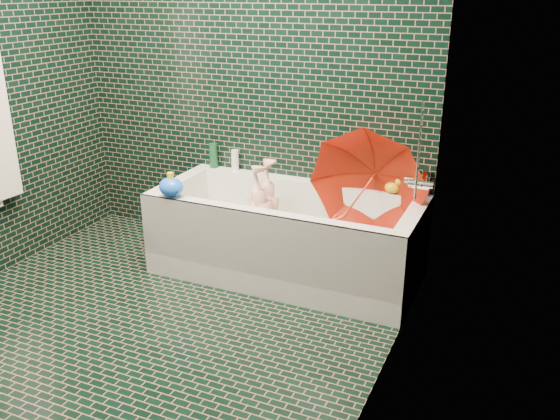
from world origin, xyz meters
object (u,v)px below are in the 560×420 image
at_px(bathtub, 286,245).
at_px(bath_toy, 171,187).
at_px(child, 267,229).
at_px(umbrella, 361,194).
at_px(rubber_duck, 394,187).

xyz_separation_m(bathtub, bath_toy, (-0.64, -0.32, 0.41)).
bearing_deg(child, bath_toy, -55.96).
bearing_deg(umbrella, child, -166.25).
relative_size(umbrella, rubber_duck, 5.72).
bearing_deg(bath_toy, child, 34.89).
distance_m(bathtub, umbrella, 0.62).
bearing_deg(bathtub, rubber_duck, 27.23).
xyz_separation_m(umbrella, bath_toy, (-1.11, -0.37, 0.00)).
relative_size(rubber_duck, bath_toy, 0.74).
distance_m(child, bath_toy, 0.67).
bearing_deg(child, rubber_duck, 118.72).
bearing_deg(rubber_duck, child, -152.72).
height_order(umbrella, bath_toy, umbrella).
relative_size(umbrella, bath_toy, 4.23).
bearing_deg(bath_toy, rubber_duck, 31.82).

